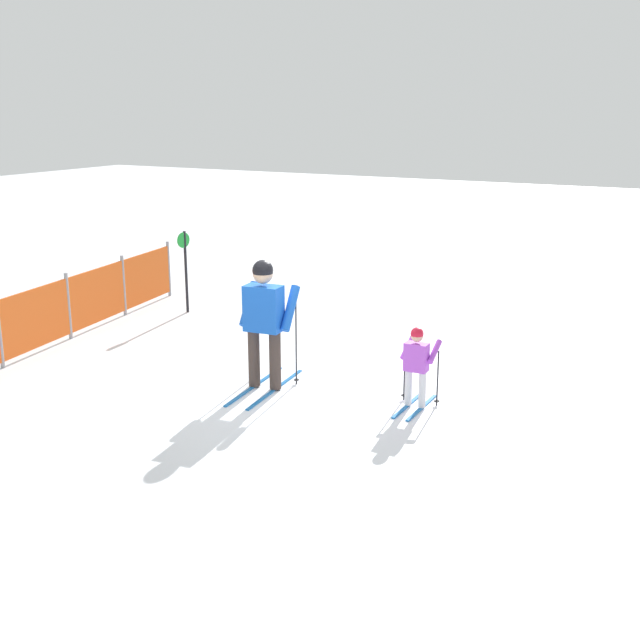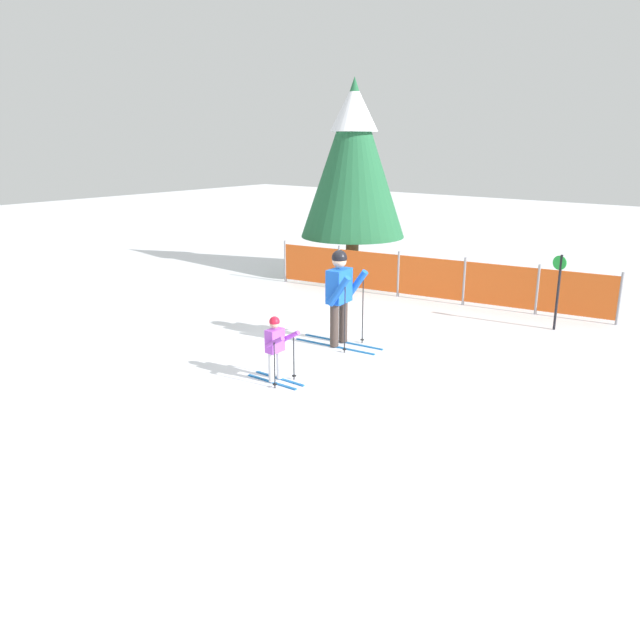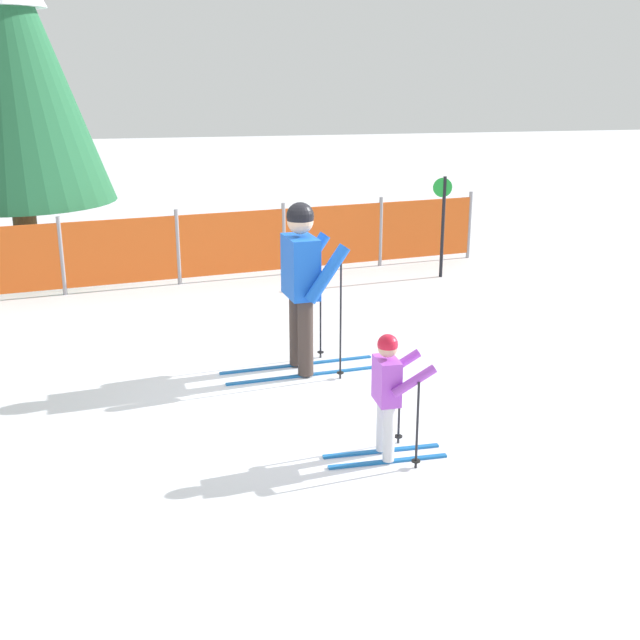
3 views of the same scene
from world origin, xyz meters
name	(u,v)px [view 2 (image 2 of 3)]	position (x,y,z in m)	size (l,w,h in m)	color
ground_plane	(330,349)	(0.00, 0.00, 0.00)	(60.00, 60.00, 0.00)	white
skier_adult	(340,290)	(-0.01, 0.30, 1.04)	(1.69, 0.78, 1.76)	#1966B2
skier_child	(276,344)	(0.29, -1.74, 0.61)	(0.98, 0.52, 1.05)	#1966B2
safety_fence	(430,278)	(-0.33, 4.23, 0.55)	(7.97, 1.29, 1.09)	gray
conifer_far	(354,157)	(-3.35, 5.31, 3.19)	(2.78, 2.78, 5.16)	#4C3823
trail_marker	(558,284)	(2.73, 3.73, 0.92)	(0.28, 0.07, 1.50)	black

